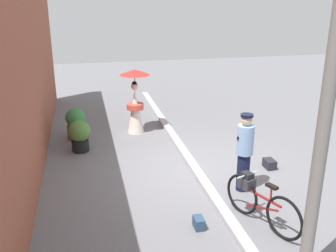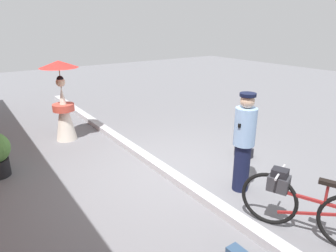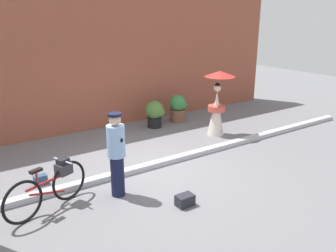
% 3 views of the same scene
% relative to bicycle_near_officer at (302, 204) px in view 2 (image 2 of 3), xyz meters
% --- Properties ---
extents(ground_plane, '(30.00, 30.00, 0.00)m').
position_rel_bicycle_near_officer_xyz_m(ground_plane, '(2.37, 0.49, -0.45)').
color(ground_plane, slate).
extents(sidewalk_curb, '(14.00, 0.20, 0.12)m').
position_rel_bicycle_near_officer_xyz_m(sidewalk_curb, '(2.37, 0.49, -0.39)').
color(sidewalk_curb, '#B2B2B7').
rests_on(sidewalk_curb, ground_plane).
extents(bicycle_near_officer, '(1.63, 0.72, 0.86)m').
position_rel_bicycle_near_officer_xyz_m(bicycle_near_officer, '(0.00, 0.00, 0.00)').
color(bicycle_near_officer, black).
rests_on(bicycle_near_officer, ground_plane).
extents(person_officer, '(0.34, 0.38, 1.65)m').
position_rel_bicycle_near_officer_xyz_m(person_officer, '(1.20, -0.22, 0.42)').
color(person_officer, '#141938').
rests_on(person_officer, ground_plane).
extents(person_with_parasol, '(0.86, 0.86, 1.85)m').
position_rel_bicycle_near_officer_xyz_m(person_with_parasol, '(5.16, 1.44, 0.50)').
color(person_with_parasol, silver).
rests_on(person_with_parasol, ground_plane).
extents(backpack_on_pavement, '(0.33, 0.22, 0.21)m').
position_rel_bicycle_near_officer_xyz_m(backpack_on_pavement, '(2.04, -1.26, -0.35)').
color(backpack_on_pavement, '#26262D').
rests_on(backpack_on_pavement, ground_plane).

